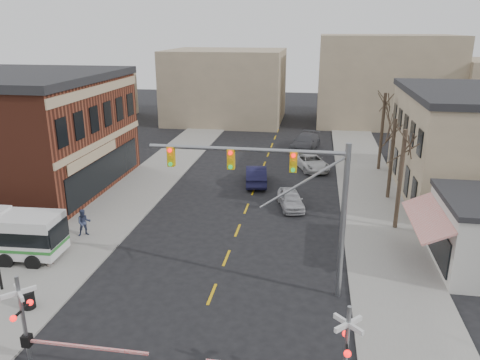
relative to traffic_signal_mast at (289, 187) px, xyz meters
name	(u,v)px	position (x,y,z in m)	size (l,w,h in m)	color
ground	(203,317)	(-3.69, -2.94, -5.72)	(160.00, 160.00, 0.00)	black
sidewalk_west	(152,178)	(-13.19, 17.06, -5.66)	(5.00, 60.00, 0.12)	gray
sidewalk_east	(368,189)	(5.81, 17.06, -5.66)	(5.00, 60.00, 0.12)	gray
tree_east_a	(400,180)	(6.81, 9.06, -2.23)	(0.28, 0.28, 6.75)	#382B21
tree_east_b	(391,159)	(7.11, 15.06, -2.45)	(0.28, 0.28, 6.30)	#382B21
tree_east_c	(382,132)	(7.31, 23.06, -2.00)	(0.28, 0.28, 7.20)	#382B21
traffic_signal_mast	(289,187)	(0.00, 0.00, 0.00)	(9.69, 0.30, 8.00)	gray
rr_crossing_west	(34,323)	(-9.46, -7.16, -3.75)	(5.60, 1.36, 4.00)	gray
rr_crossing_east	(333,355)	(2.16, -7.17, -3.75)	(5.60, 1.36, 4.00)	gray
trash_bin	(29,300)	(-12.10, -3.70, -5.17)	(0.60, 0.60, 0.86)	black
car_a	(291,199)	(-0.41, 11.82, -5.04)	(1.61, 4.01, 1.37)	#ACACB0
car_b	(256,175)	(-3.72, 17.02, -4.90)	(1.74, 5.00, 1.65)	#161637
car_c	(311,162)	(0.92, 22.22, -5.02)	(2.34, 5.07, 1.41)	silver
car_d	(305,142)	(0.14, 29.82, -4.87)	(2.38, 5.86, 1.70)	#434449
pedestrian_near	(48,250)	(-13.44, 0.43, -4.68)	(0.67, 0.44, 1.84)	#62554E
pedestrian_far	(84,223)	(-13.34, 4.48, -4.71)	(0.87, 0.68, 1.79)	#333C5A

